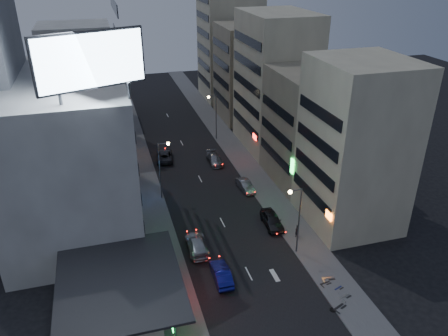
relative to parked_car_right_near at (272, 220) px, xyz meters
name	(u,v)px	position (x,y,z in m)	size (l,w,h in m)	color
ground	(262,300)	(-5.60, -11.61, -0.82)	(180.00, 180.00, 0.00)	black
sidewalk_left	(143,174)	(-13.60, 18.39, -0.76)	(4.00, 120.00, 0.12)	#4C4C4F
sidewalk_right	(243,161)	(2.40, 18.39, -0.76)	(4.00, 120.00, 0.12)	#4C4C4F
food_court	(111,299)	(-19.50, -9.61, 1.16)	(11.00, 13.00, 3.88)	beige
white_building	(69,153)	(-22.60, 8.39, 8.18)	(14.00, 24.00, 18.00)	silver
shophouse_near	(355,146)	(9.40, -1.11, 9.18)	(10.00, 11.00, 20.00)	beige
shophouse_mid	(313,127)	(9.90, 10.39, 7.18)	(11.00, 12.00, 16.00)	gray
shophouse_far	(275,82)	(9.40, 23.39, 10.18)	(10.00, 14.00, 22.00)	beige
far_left_a	(82,87)	(-21.10, 33.39, 9.18)	(11.00, 10.00, 20.00)	silver
far_left_b	(81,81)	(-21.60, 46.39, 6.68)	(12.00, 10.00, 15.00)	slate
far_right_a	(248,72)	(9.90, 38.39, 8.18)	(11.00, 12.00, 18.00)	gray
far_right_b	(230,43)	(10.40, 52.39, 11.18)	(12.00, 12.00, 24.00)	beige
billboard	(91,61)	(-18.59, -1.64, 20.84)	(9.52, 3.75, 6.20)	#595B60
street_lamp_right_near	(296,212)	(0.30, -5.61, 4.54)	(1.60, 0.44, 8.02)	#595B60
street_lamp_left	(162,162)	(-11.50, 10.39, 4.54)	(1.60, 0.44, 8.02)	#595B60
street_lamp_right_far	(214,111)	(0.30, 28.39, 4.54)	(1.60, 0.44, 8.02)	#595B60
parked_car_right_near	(272,220)	(0.00, 0.00, 0.00)	(1.95, 4.84, 1.65)	black
parked_car_right_mid	(245,185)	(-0.24, 9.45, -0.14)	(1.45, 4.16, 1.37)	#919399
parked_car_left	(164,156)	(-9.57, 22.40, -0.08)	(2.48, 5.39, 1.50)	#2A292F
parked_car_right_far	(215,159)	(-2.11, 19.01, -0.11)	(1.99, 4.90, 1.42)	gray
road_car_blue	(221,274)	(-8.61, -7.69, -0.06)	(1.61, 4.62, 1.52)	navy
road_car_silver	(197,244)	(-9.89, -2.15, -0.06)	(2.13, 5.25, 1.52)	#ABB0B4
person	(297,231)	(1.90, -3.03, 0.08)	(0.57, 0.37, 1.56)	black
scooter_black_a	(343,298)	(1.53, -14.20, -0.09)	(2.02, 0.67, 1.23)	black
scooter_silver_a	(348,289)	(2.73, -13.20, -0.15)	(1.82, 0.61, 1.11)	#979A9E
scooter_blue	(341,282)	(2.64, -12.00, -0.21)	(1.60, 0.53, 0.98)	navy
scooter_black_b	(329,277)	(1.85, -11.04, -0.18)	(1.71, 0.57, 1.04)	black
scooter_silver_b	(334,272)	(2.59, -10.58, -0.12)	(1.91, 0.64, 1.17)	gray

